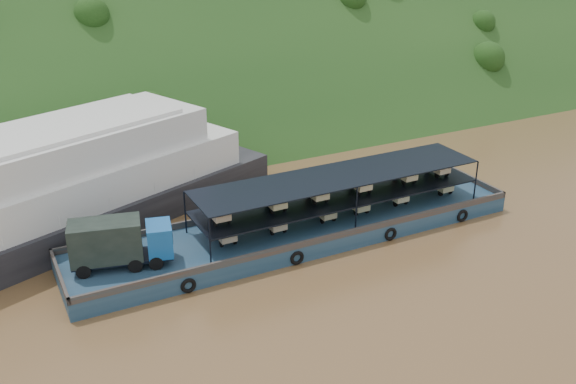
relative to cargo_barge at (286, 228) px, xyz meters
name	(u,v)px	position (x,y,z in m)	size (l,w,h in m)	color
ground	(329,240)	(3.04, -1.31, -1.13)	(160.00, 160.00, 0.00)	brown
hillside	(179,117)	(3.04, 34.69, -1.13)	(140.00, 28.00, 28.00)	#183915
cargo_barge	(286,228)	(0.00, 0.00, 0.00)	(35.00, 7.18, 4.54)	#15334C
passenger_ferry	(26,196)	(-17.00, 9.00, 2.47)	(41.99, 24.40, 8.31)	black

